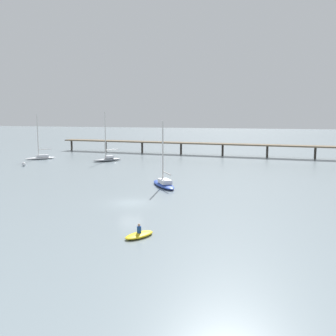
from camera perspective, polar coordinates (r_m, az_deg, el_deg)
ground_plane at (r=45.99m, az=-5.33°, el=-4.94°), size 400.00×400.00×0.00m
pier at (r=93.14m, az=11.92°, el=3.58°), size 72.73×10.36×6.02m
sailboat_blue at (r=55.38m, az=-0.59°, el=-2.08°), size 5.41×7.11×8.97m
sailboat_white at (r=90.94m, az=-17.56°, el=1.58°), size 5.65×5.44×9.55m
sailboat_gray at (r=84.07m, az=-8.55°, el=1.39°), size 5.28×5.93×10.15m
dinghy_yellow at (r=33.83m, az=-4.10°, el=-9.36°), size 2.53×3.19×1.14m
mooring_buoy_inner at (r=80.59m, az=-19.71°, el=0.51°), size 0.74×0.74×0.74m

